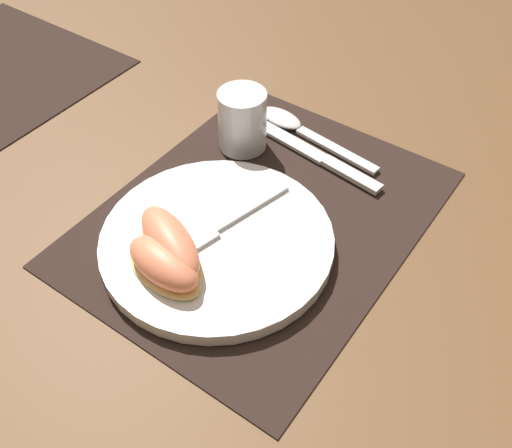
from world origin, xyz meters
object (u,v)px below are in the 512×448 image
Objects in this scene: plate at (217,242)px; juice_glass at (242,123)px; citrus_wedge_1 at (163,265)px; spoon at (295,126)px; citrus_wedge_0 at (170,243)px; fork at (218,226)px; knife at (315,155)px.

juice_glass is at bearing 27.19° from plate.
citrus_wedge_1 is at bearing 170.90° from plate.
plate is 0.24m from spoon.
citrus_wedge_0 is at bearing -175.68° from spoon.
citrus_wedge_1 is at bearing 177.18° from fork.
juice_glass reaches higher than plate.
knife is 0.27m from citrus_wedge_1.
juice_glass is 0.25m from citrus_wedge_1.
citrus_wedge_1 is (-0.31, -0.03, 0.03)m from spoon.
citrus_wedge_1 is at bearing 176.03° from knife.
juice_glass is at bearing 111.31° from knife.
plate is 0.02m from fork.
plate is at bearing 177.94° from knife.
plate is 1.33× the size of spoon.
fork is (-0.22, -0.04, 0.01)m from spoon.
citrus_wedge_0 is (-0.05, 0.02, 0.02)m from plate.
citrus_wedge_0 reaches higher than spoon.
knife is 0.25m from citrus_wedge_0.
juice_glass is 0.09m from spoon.
juice_glass is at bearing 26.81° from fork.
plate is at bearing -148.31° from fork.
citrus_wedge_1 reaches higher than knife.
spoon is 1.12× the size of fork.
plate is at bearing -168.94° from spoon.
fork is at bearing -153.19° from juice_glass.
fork reaches higher than knife.
plate is at bearing -152.81° from juice_glass.
juice_glass is 0.37× the size of knife.
citrus_wedge_0 reaches higher than citrus_wedge_1.
plate is at bearing -9.10° from citrus_wedge_1.
citrus_wedge_0 is (-0.28, -0.02, 0.03)m from spoon.
knife is 0.06m from spoon.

